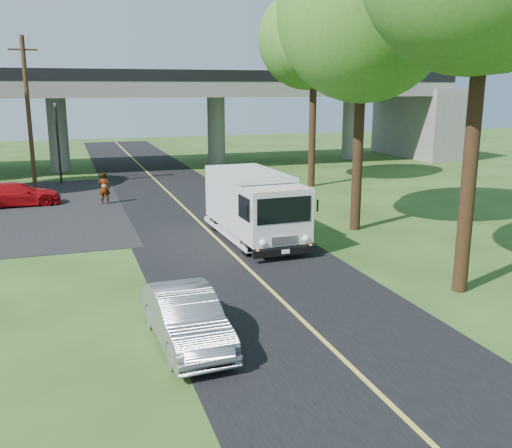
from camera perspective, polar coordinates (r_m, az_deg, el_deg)
name	(u,v)px	position (r m, az deg, el deg)	size (l,w,h in m)	color
ground	(308,326)	(15.16, 5.19, -10.15)	(120.00, 120.00, 0.00)	#2D4418
road	(212,235)	(24.15, -4.38, -1.08)	(7.00, 90.00, 0.02)	black
lane_line	(212,234)	(24.15, -4.38, -1.04)	(0.12, 90.00, 0.01)	gold
overpass	(139,108)	(45.06, -11.58, 11.29)	(54.00, 10.00, 7.30)	slate
traffic_signal	(57,134)	(38.78, -19.24, 8.50)	(0.18, 0.22, 5.20)	black
utility_pole	(29,113)	(36.75, -21.79, 10.24)	(1.60, 0.26, 9.00)	#472D19
tree_right_far	(318,49)	(35.84, 6.26, 16.98)	(5.77, 5.67, 10.99)	#382314
step_van	(254,204)	(22.98, -0.23, 2.00)	(2.62, 6.61, 2.74)	silver
red_sedan	(18,194)	(32.45, -22.73, 2.77)	(1.75, 4.29, 1.25)	#B70B10
silver_sedan	(186,318)	(14.00, -6.99, -9.28)	(1.42, 4.07, 1.34)	gray
pedestrian	(104,188)	(31.44, -14.93, 3.47)	(0.62, 0.41, 1.70)	gray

